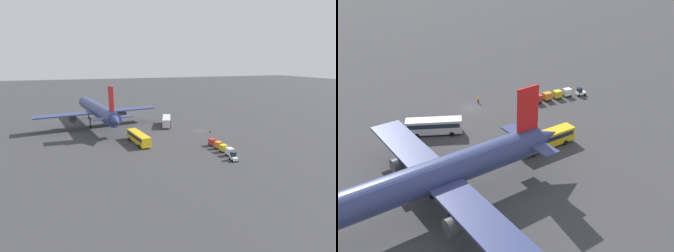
% 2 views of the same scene
% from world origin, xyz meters
% --- Properties ---
extents(ground_plane, '(600.00, 600.00, 0.00)m').
position_xyz_m(ground_plane, '(0.00, 0.00, 0.00)').
color(ground_plane, '#38383A').
extents(airplane, '(50.95, 44.20, 16.53)m').
position_xyz_m(airplane, '(19.40, 33.79, 6.21)').
color(airplane, navy).
rests_on(airplane, ground).
extents(shuttle_bus_near, '(11.85, 6.50, 3.37)m').
position_xyz_m(shuttle_bus_near, '(11.53, 9.06, 2.01)').
color(shuttle_bus_near, silver).
rests_on(shuttle_bus_near, ground).
extents(shuttle_bus_far, '(13.09, 4.71, 3.21)m').
position_xyz_m(shuttle_bus_far, '(-6.65, 24.00, 1.93)').
color(shuttle_bus_far, gold).
rests_on(shuttle_bus_far, ground).
extents(baggage_tug, '(2.56, 1.92, 2.10)m').
position_xyz_m(baggage_tug, '(-27.95, 4.89, 0.94)').
color(baggage_tug, white).
rests_on(baggage_tug, ground).
extents(worker_person, '(0.38, 0.38, 1.74)m').
position_xyz_m(worker_person, '(-2.81, -1.98, 0.87)').
color(worker_person, '#1E1E2D').
rests_on(worker_person, ground).
extents(cargo_cart_white, '(2.06, 1.76, 2.06)m').
position_xyz_m(cargo_cart_white, '(-24.59, 3.95, 1.19)').
color(cargo_cart_white, '#38383D').
rests_on(cargo_cart_white, ground).
extents(cargo_cart_yellow, '(2.06, 1.76, 2.06)m').
position_xyz_m(cargo_cart_yellow, '(-21.66, 4.02, 1.19)').
color(cargo_cart_yellow, '#38383D').
rests_on(cargo_cart_yellow, ground).
extents(cargo_cart_orange, '(2.06, 1.76, 2.06)m').
position_xyz_m(cargo_cart_orange, '(-18.74, 3.98, 1.19)').
color(cargo_cart_orange, '#38383D').
rests_on(cargo_cart_orange, ground).
extents(cargo_cart_red, '(2.06, 1.76, 2.06)m').
position_xyz_m(cargo_cart_red, '(-15.81, 4.30, 1.19)').
color(cargo_cart_red, '#38383D').
rests_on(cargo_cart_red, ground).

